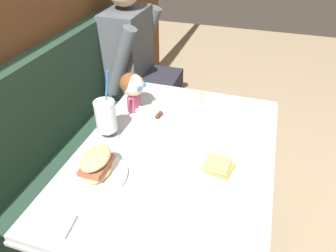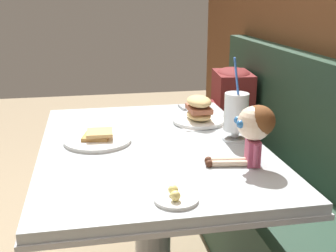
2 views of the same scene
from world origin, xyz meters
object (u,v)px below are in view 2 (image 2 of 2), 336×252
object	(u,v)px
toast_plate	(98,139)
seated_doll	(254,127)
butter_knife	(185,109)
sandwich_plate	(199,112)
milkshake_glass	(236,114)
backpack	(231,101)
butter_saucer	(176,198)

from	to	relation	value
toast_plate	seated_doll	world-z (taller)	seated_doll
butter_knife	seated_doll	distance (m)	0.70
sandwich_plate	butter_knife	bearing A→B (deg)	-175.82
milkshake_glass	backpack	world-z (taller)	milkshake_glass
seated_doll	butter_saucer	bearing A→B (deg)	-55.72
backpack	sandwich_plate	bearing A→B (deg)	-29.72
butter_knife	backpack	xyz separation A→B (m)	(-0.44, 0.38, -0.09)
sandwich_plate	seated_doll	xyz separation A→B (m)	(0.48, 0.05, 0.08)
milkshake_glass	sandwich_plate	bearing A→B (deg)	-161.83
butter_knife	milkshake_glass	bearing A→B (deg)	11.92
toast_plate	butter_saucer	xyz separation A→B (m)	(0.51, 0.19, -0.00)
toast_plate	milkshake_glass	size ratio (longest dim) A/B	0.79
butter_saucer	backpack	distance (m)	1.46
toast_plate	seated_doll	size ratio (longest dim) A/B	1.11
butter_knife	backpack	size ratio (longest dim) A/B	0.58
sandwich_plate	butter_saucer	size ratio (longest dim) A/B	1.94
toast_plate	seated_doll	distance (m)	0.59
backpack	toast_plate	bearing A→B (deg)	-44.54
seated_doll	backpack	bearing A→B (deg)	164.41
toast_plate	butter_knife	bearing A→B (deg)	131.81
backpack	milkshake_glass	bearing A→B (deg)	-18.05
sandwich_plate	seated_doll	distance (m)	0.49
toast_plate	seated_doll	xyz separation A→B (m)	(0.31, 0.48, 0.12)
butter_saucer	seated_doll	distance (m)	0.37
butter_saucer	sandwich_plate	bearing A→B (deg)	160.53
sandwich_plate	butter_saucer	distance (m)	0.72
toast_plate	butter_saucer	bearing A→B (deg)	20.29
sandwich_plate	toast_plate	bearing A→B (deg)	-68.65
milkshake_glass	butter_saucer	size ratio (longest dim) A/B	2.63
backpack	butter_knife	bearing A→B (deg)	-41.04
milkshake_glass	butter_saucer	distance (m)	0.55
toast_plate	sandwich_plate	bearing A→B (deg)	111.35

